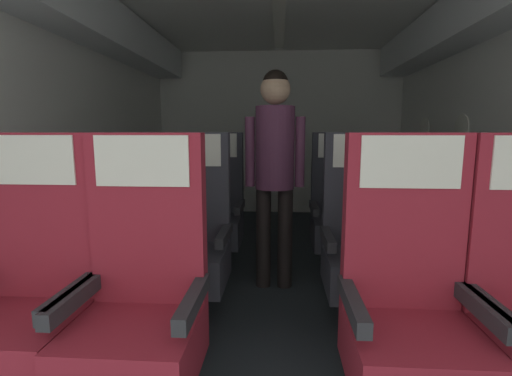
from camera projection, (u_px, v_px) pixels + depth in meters
The scene contains 14 objects.
ground at pixel (276, 287), 2.77m from camera, with size 3.65×5.61×0.02m, color #23282D.
fuselage_shell at pixel (278, 66), 2.78m from camera, with size 3.53×5.26×2.32m.
seat_a_left_window at pixel (29, 300), 1.48m from camera, with size 0.50×0.46×1.15m.
seat_a_left_aisle at pixel (141, 307), 1.42m from camera, with size 0.50×0.46×1.15m.
seat_a_right_window at pixel (409, 313), 1.38m from camera, with size 0.50×0.46×1.15m.
seat_b_left_window at pixel (118, 240), 2.30m from camera, with size 0.50×0.46×1.15m.
seat_b_left_aisle at pixel (190, 241), 2.28m from camera, with size 0.50×0.46×1.15m.
seat_b_right_aisle at pixel (440, 246), 2.17m from camera, with size 0.50×0.46×1.15m.
seat_b_right_window at pixel (364, 245), 2.19m from camera, with size 0.50×0.46×1.15m.
seat_c_left_window at pixel (162, 211), 3.13m from camera, with size 0.50×0.46×1.15m.
seat_c_left_aisle at pixel (214, 212), 3.11m from camera, with size 0.50×0.46×1.15m.
seat_c_right_aisle at pixel (398, 215), 3.00m from camera, with size 0.50×0.46×1.15m.
seat_c_right_window at pixel (340, 214), 3.03m from camera, with size 0.50×0.46×1.15m.
flight_attendant at pixel (275, 157), 2.63m from camera, with size 0.43×0.28×1.59m.
Camera 1 is at (0.03, -0.03, 1.16)m, focal length 25.57 mm.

